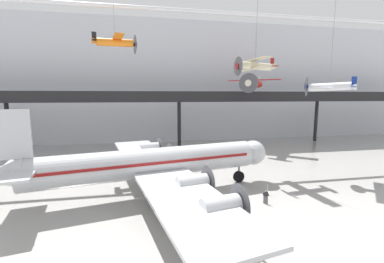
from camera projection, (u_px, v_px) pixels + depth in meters
name	position (u px, v px, depth m)	size (l,w,h in m)	color
ground_plane	(224.00, 208.00, 22.87)	(260.00, 260.00, 0.00)	#9E9B96
hangar_back_wall	(175.00, 82.00, 55.89)	(140.00, 3.00, 25.61)	silver
mezzanine_walkway	(180.00, 100.00, 48.97)	(110.00, 3.20, 10.71)	black
ceiling_truss_beam	(188.00, 11.00, 37.84)	(120.00, 0.60, 0.60)	silver
airliner_silver_main	(149.00, 164.00, 25.30)	(27.69, 31.85, 8.84)	silver
suspended_plane_cream_biplane	(255.00, 66.00, 32.52)	(5.43, 6.66, 9.54)	beige
suspended_plane_white_twin	(329.00, 87.00, 30.88)	(5.80, 5.84, 11.95)	silver
suspended_plane_red_highwing	(254.00, 83.00, 48.12)	(8.47, 8.13, 11.48)	red
suspended_plane_orange_highwing	(115.00, 42.00, 35.01)	(6.09, 7.38, 6.31)	orange
stanchion_barrier	(267.00, 192.00, 25.86)	(0.36, 0.36, 1.08)	#B2B5BA
info_sign_pedestal	(266.00, 199.00, 23.70)	(0.37, 0.72, 1.24)	#4C4C51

